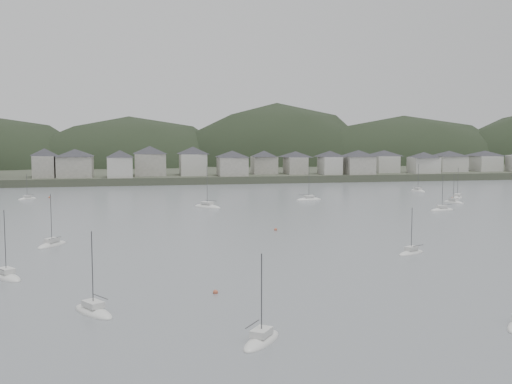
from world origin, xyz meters
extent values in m
plane|color=slate|center=(0.00, 0.00, 0.00)|extent=(900.00, 900.00, 0.00)
cube|color=#383D2D|center=(0.00, 295.00, 1.50)|extent=(900.00, 250.00, 3.00)
ellipsoid|color=black|center=(-32.30, 272.87, -9.97)|extent=(132.08, 90.41, 79.74)
ellipsoid|color=black|center=(50.65, 272.93, -12.68)|extent=(133.88, 88.37, 101.41)
ellipsoid|color=black|center=(125.95, 267.91, -10.32)|extent=(165.81, 81.78, 82.55)
cube|color=gray|center=(-65.00, 181.96, 7.29)|extent=(8.34, 12.91, 8.59)
pyramid|color=#292A2F|center=(-65.00, 181.96, 13.09)|extent=(15.78, 15.78, 3.01)
cube|color=gray|center=(-53.32, 181.32, 7.18)|extent=(13.68, 13.35, 8.36)
pyramid|color=#292A2F|center=(-53.32, 181.32, 12.82)|extent=(20.07, 20.07, 2.93)
cube|color=#B8B6AC|center=(-35.57, 176.02, 7.04)|extent=(9.78, 10.20, 8.08)
pyramid|color=#292A2F|center=(-35.57, 176.02, 12.49)|extent=(14.83, 14.83, 2.83)
cube|color=gray|center=(-23.51, 185.65, 7.55)|extent=(12.59, 13.33, 9.09)
pyramid|color=#292A2F|center=(-23.51, 185.65, 13.68)|extent=(19.24, 19.24, 3.18)
cube|color=#B8B6AC|center=(-5.75, 184.10, 7.43)|extent=(10.74, 12.17, 8.87)
pyramid|color=#292A2F|center=(-5.75, 184.10, 13.42)|extent=(17.01, 17.01, 3.10)
cube|color=gray|center=(9.92, 177.53, 6.85)|extent=(11.63, 12.09, 7.69)
pyramid|color=#292A2F|center=(9.92, 177.53, 12.04)|extent=(17.61, 17.61, 2.69)
cube|color=gray|center=(25.25, 186.19, 6.72)|extent=(10.37, 9.35, 7.44)
pyramid|color=#292A2F|center=(25.25, 186.19, 11.74)|extent=(14.65, 14.65, 2.60)
cube|color=gray|center=(38.63, 183.79, 6.61)|extent=(8.24, 12.20, 7.22)
pyramid|color=#292A2F|center=(38.63, 183.79, 11.48)|extent=(15.17, 15.17, 2.53)
cube|color=#B8B6AC|center=(52.50, 178.55, 6.73)|extent=(8.06, 10.91, 7.46)
pyramid|color=#292A2F|center=(52.50, 178.55, 11.77)|extent=(14.08, 14.08, 2.61)
cube|color=gray|center=(64.81, 177.06, 6.83)|extent=(11.73, 11.78, 7.66)
pyramid|color=#292A2F|center=(64.81, 177.06, 12.00)|extent=(17.46, 17.46, 2.68)
cube|color=#B8B6AC|center=(80.64, 186.91, 6.67)|extent=(10.19, 13.02, 7.33)
pyramid|color=#292A2F|center=(80.64, 186.91, 11.62)|extent=(17.23, 17.23, 2.57)
cube|color=#B8B6AC|center=(95.55, 178.06, 6.44)|extent=(11.70, 9.81, 6.88)
pyramid|color=#292A2F|center=(95.55, 178.06, 11.08)|extent=(15.97, 15.97, 2.41)
cube|color=#B8B6AC|center=(112.40, 186.91, 6.50)|extent=(12.83, 12.48, 7.00)
pyramid|color=#292A2F|center=(112.40, 186.91, 11.22)|extent=(18.79, 18.79, 2.45)
cube|color=#B8B6AC|center=(130.73, 187.42, 6.48)|extent=(11.07, 13.50, 6.97)
pyramid|color=#292A2F|center=(130.73, 187.42, 11.19)|extent=(18.25, 18.25, 2.44)
ellipsoid|color=silver|center=(-48.78, 14.62, 0.05)|extent=(6.50, 7.87, 1.57)
cube|color=silver|center=(-48.78, 14.62, 1.13)|extent=(2.97, 3.23, 0.70)
cylinder|color=#3F3F42|center=(-48.78, 14.62, 5.09)|extent=(0.12, 0.12, 9.79)
ellipsoid|color=silver|center=(-63.34, 126.49, 0.05)|extent=(6.11, 5.69, 1.27)
cube|color=silver|center=(-63.34, 126.49, 0.98)|extent=(2.59, 2.51, 0.70)
cylinder|color=#3F3F42|center=(-63.34, 126.49, 4.16)|extent=(0.12, 0.12, 7.92)
cylinder|color=#3F3F42|center=(-62.48, 125.74, 1.53)|extent=(2.21, 1.95, 0.10)
ellipsoid|color=silver|center=(69.05, 127.47, 0.05)|extent=(3.68, 7.91, 1.52)
cube|color=silver|center=(69.05, 127.47, 1.11)|extent=(2.10, 2.91, 0.70)
cylinder|color=#3F3F42|center=(69.05, 127.47, 4.96)|extent=(0.12, 0.12, 9.51)
cylinder|color=#3F3F42|center=(68.81, 126.12, 1.66)|extent=(0.68, 3.39, 0.10)
ellipsoid|color=silver|center=(16.92, 20.36, 0.05)|extent=(6.53, 4.82, 1.27)
cube|color=silver|center=(16.92, 20.36, 0.98)|extent=(2.61, 2.29, 0.70)
cylinder|color=#3F3F42|center=(16.92, 20.36, 4.16)|extent=(0.12, 0.12, 7.92)
cylinder|color=#3F3F42|center=(17.92, 19.81, 1.53)|extent=(2.55, 1.46, 0.10)
ellipsoid|color=silver|center=(63.24, 91.40, 0.05)|extent=(4.90, 7.41, 1.42)
cube|color=silver|center=(63.24, 91.40, 1.06)|extent=(2.42, 2.90, 0.70)
cylinder|color=#3F3F42|center=(63.24, 91.40, 4.63)|extent=(0.12, 0.12, 8.86)
cylinder|color=#3F3F42|center=(62.73, 90.23, 1.61)|extent=(1.36, 2.97, 0.10)
ellipsoid|color=silver|center=(-45.52, 40.35, 0.05)|extent=(6.09, 7.73, 1.52)
cube|color=silver|center=(-45.52, 40.35, 1.11)|extent=(2.83, 3.14, 0.70)
cylinder|color=#3F3F42|center=(-45.52, 40.35, 4.95)|extent=(0.12, 0.12, 9.50)
cylinder|color=#3F3F42|center=(-44.79, 39.19, 1.66)|extent=(1.90, 2.95, 0.10)
ellipsoid|color=silver|center=(-10.21, 94.16, 0.05)|extent=(8.50, 8.86, 1.86)
cube|color=silver|center=(-10.21, 94.16, 1.28)|extent=(3.71, 3.78, 0.70)
cylinder|color=#3F3F42|center=(-10.21, 94.16, 6.02)|extent=(0.12, 0.12, 11.63)
cylinder|color=#3F3F42|center=(-9.07, 95.39, 1.83)|extent=(2.92, 3.14, 0.10)
ellipsoid|color=silver|center=(-35.26, -6.16, 0.05)|extent=(6.14, 7.73, 1.52)
cube|color=silver|center=(-35.26, -6.16, 1.11)|extent=(2.84, 3.15, 0.70)
cylinder|color=#3F3F42|center=(-35.26, -6.16, 4.96)|extent=(0.12, 0.12, 9.52)
cylinder|color=#3F3F42|center=(-34.52, -5.01, 1.66)|extent=(1.92, 2.95, 0.10)
ellipsoid|color=silver|center=(22.98, 107.07, 0.05)|extent=(8.66, 3.88, 1.67)
cube|color=silver|center=(22.98, 107.07, 1.19)|extent=(3.16, 2.25, 0.70)
cylinder|color=#3F3F42|center=(22.98, 107.07, 5.42)|extent=(0.12, 0.12, 10.44)
cylinder|color=#3F3F42|center=(21.50, 107.29, 1.74)|extent=(3.73, 0.66, 0.10)
ellipsoid|color=silver|center=(51.19, 75.19, 0.05)|extent=(7.91, 4.08, 1.51)
cube|color=silver|center=(51.19, 75.19, 1.11)|extent=(2.95, 2.22, 0.70)
cylinder|color=#3F3F42|center=(51.19, 75.19, 4.92)|extent=(0.12, 0.12, 9.45)
cylinder|color=#3F3F42|center=(52.51, 74.88, 1.66)|extent=(3.33, 0.87, 0.10)
ellipsoid|color=silver|center=(-17.93, -20.00, 0.05)|extent=(6.04, 7.12, 1.43)
cube|color=silver|center=(-17.93, -20.00, 1.06)|extent=(2.74, 2.94, 0.70)
cylinder|color=#3F3F42|center=(-17.93, -20.00, 4.66)|extent=(0.12, 0.12, 8.92)
cylinder|color=#3F3F42|center=(-18.69, -18.96, 1.61)|extent=(1.97, 2.66, 0.10)
ellipsoid|color=silver|center=(71.00, 103.17, 0.05)|extent=(6.99, 7.37, 1.54)
cube|color=silver|center=(71.00, 103.17, 1.12)|extent=(3.06, 3.14, 0.70)
cylinder|color=#3F3F42|center=(71.00, 103.17, 5.01)|extent=(0.12, 0.12, 9.63)
cylinder|color=#3F3F42|center=(70.07, 104.20, 1.67)|extent=(2.40, 2.64, 0.10)
sphere|color=#AF553A|center=(-0.45, 50.50, 0.15)|extent=(0.70, 0.70, 0.70)
sphere|color=#AF553A|center=(-20.02, 0.13, 0.15)|extent=(0.70, 0.70, 0.70)
sphere|color=#AF553A|center=(-57.06, 129.68, 0.15)|extent=(0.70, 0.70, 0.70)
sphere|color=#AF553A|center=(68.97, 102.71, 0.15)|extent=(0.70, 0.70, 0.70)
camera|label=1|loc=(-30.32, -80.68, 21.24)|focal=44.24mm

